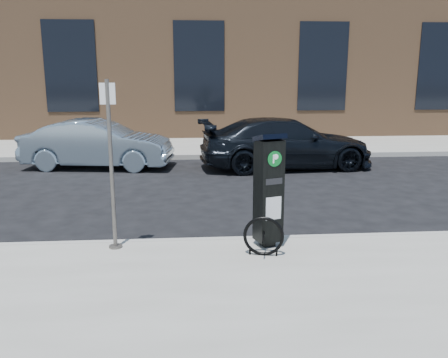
{
  "coord_description": "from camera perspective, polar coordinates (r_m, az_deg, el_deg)",
  "views": [
    {
      "loc": [
        -0.48,
        -7.32,
        2.81
      ],
      "look_at": [
        0.12,
        0.5,
        1.03
      ],
      "focal_mm": 38.0,
      "sensor_mm": 36.0,
      "label": 1
    }
  ],
  "objects": [
    {
      "name": "curb_near",
      "position": [
        7.81,
        -0.56,
        -7.68
      ],
      "size": [
        60.0,
        0.12,
        0.16
      ],
      "primitive_type": "cube",
      "color": "#9E9B93",
      "rests_on": "ground"
    },
    {
      "name": "curb_far",
      "position": [
        15.59,
        -2.53,
        2.69
      ],
      "size": [
        60.0,
        0.12,
        0.16
      ],
      "primitive_type": "cube",
      "color": "#9E9B93",
      "rests_on": "ground"
    },
    {
      "name": "ground",
      "position": [
        7.86,
        -0.57,
        -8.14
      ],
      "size": [
        120.0,
        120.0,
        0.0
      ],
      "primitive_type": "plane",
      "color": "black",
      "rests_on": "ground"
    },
    {
      "name": "sign_pole",
      "position": [
        7.25,
        -13.39,
        1.39
      ],
      "size": [
        0.22,
        0.2,
        2.55
      ],
      "rotation": [
        0.0,
        0.0,
        0.01
      ],
      "color": "#4C4643",
      "rests_on": "sidewalk_near"
    },
    {
      "name": "car_dark",
      "position": [
        14.18,
        7.48,
        4.3
      ],
      "size": [
        5.25,
        2.49,
        1.48
      ],
      "primitive_type": "imported",
      "rotation": [
        0.0,
        0.0,
        1.65
      ],
      "color": "black",
      "rests_on": "ground"
    },
    {
      "name": "bike_rack",
      "position": [
        7.03,
        4.78,
        -6.9
      ],
      "size": [
        0.6,
        0.18,
        0.6
      ],
      "rotation": [
        0.0,
        0.0,
        -0.21
      ],
      "color": "black",
      "rests_on": "sidewalk_near"
    },
    {
      "name": "car_silver",
      "position": [
        14.55,
        -14.95,
        4.09
      ],
      "size": [
        4.49,
        2.06,
        1.43
      ],
      "primitive_type": "imported",
      "rotation": [
        0.0,
        0.0,
        1.44
      ],
      "color": "#8195A4",
      "rests_on": "ground"
    },
    {
      "name": "sidewalk_far",
      "position": [
        21.5,
        -3.06,
        5.48
      ],
      "size": [
        60.0,
        12.0,
        0.15
      ],
      "primitive_type": "cube",
      "color": "gray",
      "rests_on": "ground"
    },
    {
      "name": "parking_kiosk",
      "position": [
        7.25,
        5.39,
        -1.21
      ],
      "size": [
        0.5,
        0.47,
        1.77
      ],
      "rotation": [
        0.0,
        0.0,
        0.33
      ],
      "color": "black",
      "rests_on": "sidewalk_near"
    },
    {
      "name": "building",
      "position": [
        24.36,
        -3.35,
        15.93
      ],
      "size": [
        28.0,
        10.05,
        8.25
      ],
      "color": "brown",
      "rests_on": "ground"
    }
  ]
}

